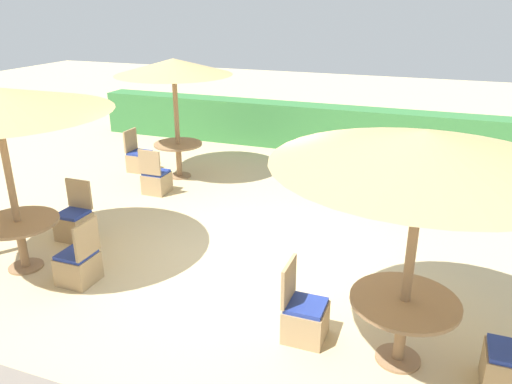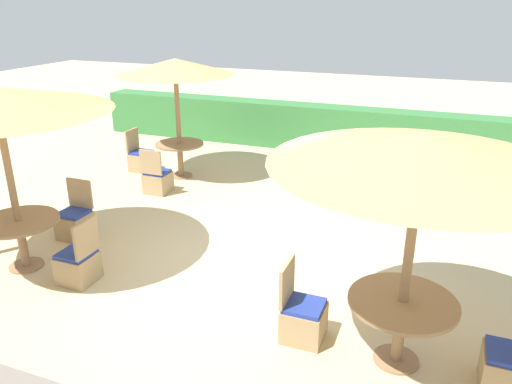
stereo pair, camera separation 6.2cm
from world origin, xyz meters
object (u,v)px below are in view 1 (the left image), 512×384
Objects in this scene: round_table_back_left at (178,151)px; patio_chair_back_left_south at (156,180)px; patio_chair_front_right_west at (304,317)px; patio_chair_back_left_west at (139,159)px; parasol_front_right at (424,149)px; round_table_front_left at (19,231)px; parasol_back_left at (174,67)px; patio_chair_front_right_east at (511,366)px; round_table_front_right at (403,312)px; patio_chair_front_left_east at (79,265)px; patio_chair_front_left_north at (75,222)px.

patio_chair_back_left_south is at bearing -87.19° from round_table_back_left.
patio_chair_back_left_south is at bearing -130.38° from patio_chair_front_right_west.
patio_chair_back_left_west is 0.33× the size of parasol_front_right.
parasol_back_left is at bearing 87.88° from round_table_front_left.
parasol_front_right is 2.35m from patio_chair_front_right_east.
patio_chair_front_right_west is at bearing 178.93° from parasol_front_right.
round_table_front_right reaches higher than round_table_front_left.
round_table_back_left is at bearing 53.91° from patio_chair_front_right_east.
patio_chair_front_left_east is at bearing -91.34° from patio_chair_front_right_west.
parasol_back_left is 2.70× the size of patio_chair_front_right_west.
parasol_front_right is at bearing 53.85° from patio_chair_back_left_west.
parasol_back_left reaches higher than round_table_front_left.
patio_chair_back_left_west reaches higher than round_table_front_right.
round_table_back_left is 1.10× the size of patio_chair_front_right_east.
patio_chair_front_right_west is at bearing 164.18° from patio_chair_front_left_north.
patio_chair_front_left_north is at bearing 41.50° from patio_chair_front_left_east.
patio_chair_front_right_east is at bearing -36.09° from parasol_back_left.
patio_chair_front_left_east is 1.00× the size of patio_chair_front_left_north.
patio_chair_front_right_west is at bearing -1.61° from round_table_front_left.
parasol_front_right is at bearing 167.07° from patio_chair_front_left_north.
parasol_front_right is (6.11, -4.46, 2.09)m from patio_chair_back_left_west.
patio_chair_back_left_south is (0.05, -1.03, -2.07)m from parasol_back_left.
parasol_front_right reaches higher than round_table_front_left.
patio_chair_front_right_west is (4.02, -4.41, -0.32)m from round_table_back_left.
patio_chair_front_right_west is (-1.06, 0.02, -0.34)m from round_table_front_right.
round_table_back_left is 1.10× the size of patio_chair_front_left_north.
patio_chair_back_left_south and patio_chair_front_right_west have the same top height.
parasol_front_right is at bearing -34.05° from patio_chair_back_left_south.
round_table_front_left is at bearing -91.61° from patio_chair_front_right_west.
patio_chair_front_right_east is (1.06, -0.05, -0.34)m from round_table_front_right.
parasol_back_left is 2.32m from patio_chair_back_left_west.
patio_chair_front_right_west reaches higher than round_table_front_right.
patio_chair_front_left_east is (-3.18, 0.07, 0.00)m from patio_chair_front_right_west.
patio_chair_front_left_north is at bearing -92.32° from round_table_back_left.
patio_chair_front_right_west and patio_chair_front_right_east have the same top height.
round_table_front_left is (-4.18, 0.12, 0.33)m from patio_chair_front_right_west.
patio_chair_front_right_east is 1.00× the size of patio_chair_front_left_north.
patio_chair_back_left_south reaches higher than round_table_back_left.
round_table_back_left is 1.10× the size of patio_chair_front_right_west.
patio_chair_back_left_south is at bearing 13.51° from patio_chair_front_left_east.
round_table_front_right is (5.08, -4.43, 0.02)m from round_table_back_left.
parasol_back_left is 2.45× the size of round_table_back_left.
patio_chair_front_left_east is 1.47m from patio_chair_front_left_north.
patio_chair_front_left_east is (-4.23, 0.09, -2.09)m from parasol_front_right.
parasol_front_right is at bearing -26.57° from round_table_front_right.
patio_chair_front_left_north reaches higher than round_table_front_left.
round_table_front_right is at bearing 167.07° from patio_chair_front_left_north.
patio_chair_front_left_north is (-0.13, -3.23, -2.07)m from parasol_back_left.
round_table_front_left is at bearing 87.52° from patio_chair_front_left_east.
round_table_back_left is 1.10× the size of patio_chair_back_left_west.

